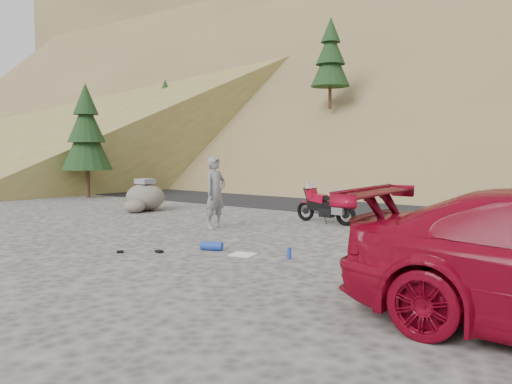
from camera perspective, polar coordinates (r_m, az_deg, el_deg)
ground at (r=12.24m, az=-5.74°, el=-5.14°), size 140.00×140.00×0.00m
road at (r=19.81m, az=11.84°, el=-1.38°), size 120.00×7.00×0.05m
hillside at (r=51.30m, az=27.24°, el=14.39°), size 120.00×73.00×46.72m
conifer_verge at (r=23.34m, az=-18.82°, el=6.50°), size 2.20×2.20×5.04m
motorcycle at (r=14.45m, az=8.22°, el=-1.59°), size 2.00×0.70×1.19m
man at (r=13.56m, az=-4.63°, el=-4.15°), size 0.49×0.73×1.94m
boulder at (r=17.82m, az=-12.54°, el=-0.51°), size 1.76×1.62×1.12m
small_rock at (r=17.25m, az=-13.70°, el=-1.59°), size 0.94×0.90×0.45m
gear_white_cloth at (r=10.15m, az=-1.51°, el=-7.15°), size 0.55×0.51×0.02m
gear_blue_mat at (r=10.62m, az=-5.10°, el=-6.16°), size 0.50×0.35×0.19m
gear_bottle at (r=9.76m, az=3.81°, el=-7.02°), size 0.11×0.11×0.22m
gear_glove_a at (r=10.56m, az=-11.01°, el=-6.68°), size 0.17×0.13×0.05m
gear_glove_b at (r=10.70m, az=-15.27°, el=-6.61°), size 0.16×0.17×0.05m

